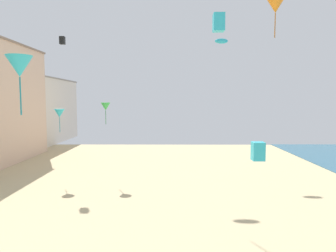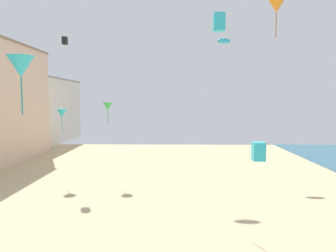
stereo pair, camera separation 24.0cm
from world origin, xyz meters
name	(u,v)px [view 1 (the left image)]	position (x,y,z in m)	size (l,w,h in m)	color
boardwalk_hotel_far	(36,110)	(-26.04, 65.32, 7.05)	(12.68, 20.81, 14.09)	silver
kite_cyan_delta	(19,66)	(-5.63, 16.65, 11.52)	(1.76, 1.76, 3.99)	#2DB7CC
kite_cyan_box	(258,151)	(10.06, 15.18, 6.03)	(0.75, 0.75, 1.17)	#2DB7CC
kite_cyan_parafoil_2	(221,41)	(11.55, 39.41, 17.47)	(1.82, 0.51, 0.71)	#2DB7CC
kite_orange_delta	(276,6)	(11.79, 17.83, 15.75)	(1.15, 1.15, 2.62)	orange
kite_cyan_box_2	(219,22)	(7.54, 15.68, 14.13)	(0.70, 0.70, 1.10)	#2DB7CC
kite_cyan_delta_2	(59,113)	(-8.51, 31.79, 7.75)	(1.20, 1.20, 2.73)	#2DB7CC
kite_black_box	(62,40)	(-9.08, 35.05, 16.76)	(0.61, 0.61, 0.96)	black
kite_green_delta	(106,107)	(-3.23, 32.52, 8.52)	(1.15, 1.15, 2.61)	green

